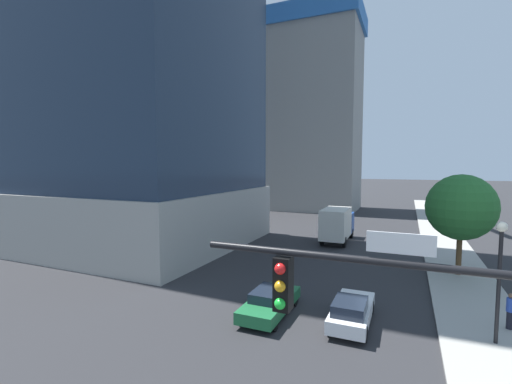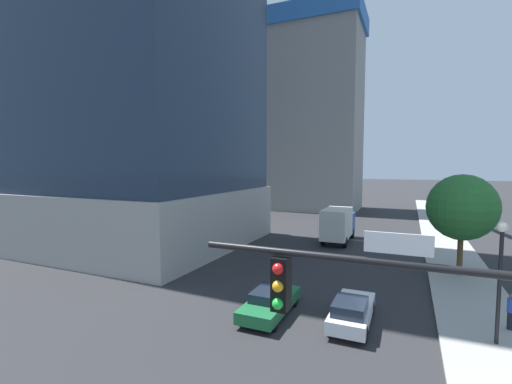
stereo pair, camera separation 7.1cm
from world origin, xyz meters
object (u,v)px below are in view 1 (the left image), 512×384
Objects in this scene: traffic_light_pole at (410,350)px; street_tree at (461,207)px; car_white at (352,311)px; street_lamp at (500,263)px; pedestrian_blue_shirt at (510,311)px; box_truck at (337,223)px; car_green at (270,302)px; construction_building at (312,105)px.

street_tree is (3.34, 21.36, 0.21)m from traffic_light_pole.
street_tree reaches higher than car_white.
traffic_light_pole is 0.95× the size of street_tree.
traffic_light_pole reaches higher than street_lamp.
pedestrian_blue_shirt is at bearing 63.78° from street_lamp.
pedestrian_blue_shirt is (0.89, 1.80, -2.64)m from street_lamp.
street_tree is 1.04× the size of box_truck.
street_tree reaches higher than car_green.
box_truck is (-4.09, 18.33, 1.19)m from car_white.
box_truck is at bearing 119.51° from street_lamp.
street_tree is 12.82m from box_truck.
traffic_light_pole is 1.46× the size of car_white.
street_lamp reaches higher than box_truck.
box_truck is at bearing 102.57° from car_white.
street_lamp reaches higher than car_green.
street_lamp is 0.75× the size of street_tree.
box_truck is (9.30, -25.39, -16.35)m from construction_building.
construction_building is at bearing 120.11° from street_tree.
construction_building is at bearing 101.89° from car_green.
construction_building is 6.13× the size of traffic_light_pole.
car_green is at bearing -90.00° from box_truck.
box_truck is (-6.52, 28.99, -2.76)m from traffic_light_pole.
street_tree is at bearing -37.78° from box_truck.
box_truck is (-0.00, 18.76, 1.24)m from car_green.
pedestrian_blue_shirt reaches higher than car_green.
construction_building is 31.60m from box_truck.
traffic_light_pole is 11.76m from street_lamp.
box_truck is at bearing 102.67° from traffic_light_pole.
street_tree is 9.32m from pedestrian_blue_shirt.
car_white is at bearing 5.88° from car_green.
car_green is at bearing -174.83° from street_lamp.
car_green is 18.80m from box_truck.
car_white is 4.11m from car_green.
street_lamp is 1.12× the size of car_green.
car_white is at bearing -118.32° from street_tree.
street_lamp is at bearing 72.19° from traffic_light_pole.
pedestrian_blue_shirt is at bearing 70.96° from traffic_light_pole.
street_lamp reaches higher than car_white.
pedestrian_blue_shirt is (4.47, 12.95, -3.66)m from traffic_light_pole.
construction_building is at bearing 114.16° from street_lamp.
construction_building is at bearing 107.02° from car_white.
pedestrian_blue_shirt is (1.13, -8.40, -3.88)m from street_tree.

